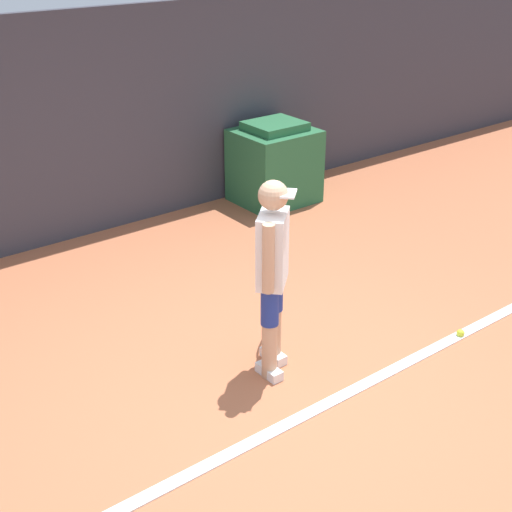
{
  "coord_description": "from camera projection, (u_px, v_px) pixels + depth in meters",
  "views": [
    {
      "loc": [
        -2.93,
        -3.46,
        3.28
      ],
      "look_at": [
        0.04,
        0.42,
        0.91
      ],
      "focal_mm": 50.0,
      "sensor_mm": 36.0,
      "label": 1
    }
  ],
  "objects": [
    {
      "name": "back_wall",
      "position": [
        72.0,
        129.0,
        7.51
      ],
      "size": [
        24.0,
        0.1,
        2.42
      ],
      "color": "#383842",
      "rests_on": "ground_plane"
    },
    {
      "name": "covered_chair",
      "position": [
        274.0,
        164.0,
        8.76
      ],
      "size": [
        0.93,
        0.82,
        1.01
      ],
      "color": "#28663D",
      "rests_on": "ground_plane"
    },
    {
      "name": "tennis_player",
      "position": [
        273.0,
        269.0,
        5.32
      ],
      "size": [
        0.74,
        0.69,
        1.58
      ],
      "rotation": [
        0.0,
        0.0,
        0.74
      ],
      "color": "tan",
      "rests_on": "ground_plane"
    },
    {
      "name": "tennis_ball",
      "position": [
        461.0,
        333.0,
        6.08
      ],
      "size": [
        0.07,
        0.07,
        0.07
      ],
      "color": "#D1E533",
      "rests_on": "ground_plane"
    },
    {
      "name": "ground_plane",
      "position": [
        284.0,
        382.0,
        5.51
      ],
      "size": [
        24.0,
        24.0,
        0.0
      ],
      "primitive_type": "plane",
      "color": "#B76642"
    },
    {
      "name": "court_baseline",
      "position": [
        319.0,
        408.0,
        5.21
      ],
      "size": [
        21.6,
        0.1,
        0.01
      ],
      "color": "white",
      "rests_on": "ground_plane"
    }
  ]
}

